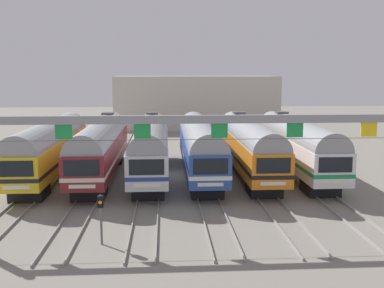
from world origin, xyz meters
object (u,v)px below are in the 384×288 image
(commuter_train_orange, at_px, (248,144))
(commuter_train_white, at_px, (296,144))
(yard_signal_mast, at_px, (101,210))
(commuter_train_maroon, at_px, (101,146))
(commuter_train_blue, at_px, (200,145))
(catenary_gantry, at_px, (181,136))
(commuter_train_silver, at_px, (151,145))
(commuter_train_yellow, at_px, (51,146))

(commuter_train_orange, relative_size, commuter_train_white, 1.00)
(yard_signal_mast, bearing_deg, commuter_train_maroon, 97.76)
(commuter_train_blue, xyz_separation_m, yard_signal_mast, (-6.25, -15.29, -0.85))
(commuter_train_blue, height_order, catenary_gantry, catenary_gantry)
(commuter_train_white, distance_m, yard_signal_mast, 21.15)
(commuter_train_silver, height_order, catenary_gantry, catenary_gantry)
(commuter_train_blue, relative_size, commuter_train_orange, 1.00)
(commuter_train_silver, bearing_deg, commuter_train_yellow, -179.97)
(commuter_train_white, relative_size, yard_signal_mast, 6.89)
(commuter_train_maroon, distance_m, commuter_train_silver, 4.17)
(commuter_train_orange, distance_m, yard_signal_mast, 18.52)
(commuter_train_maroon, relative_size, commuter_train_blue, 1.00)
(commuter_train_yellow, bearing_deg, catenary_gantry, -52.33)
(commuter_train_blue, height_order, commuter_train_orange, commuter_train_orange)
(catenary_gantry, bearing_deg, commuter_train_silver, 98.77)
(commuter_train_white, bearing_deg, commuter_train_blue, -179.97)
(commuter_train_yellow, bearing_deg, yard_signal_mast, -67.76)
(commuter_train_silver, relative_size, commuter_train_orange, 1.00)
(commuter_train_yellow, xyz_separation_m, catenary_gantry, (10.42, -13.49, 2.67))
(commuter_train_blue, distance_m, yard_signal_mast, 16.54)
(commuter_train_white, bearing_deg, commuter_train_yellow, -179.99)
(commuter_train_yellow, bearing_deg, commuter_train_maroon, 0.06)
(commuter_train_orange, xyz_separation_m, commuter_train_white, (4.17, 0.00, 0.00))
(commuter_train_yellow, height_order, catenary_gantry, catenary_gantry)
(commuter_train_maroon, xyz_separation_m, commuter_train_white, (16.67, 0.00, 0.00))
(commuter_train_silver, relative_size, catenary_gantry, 0.69)
(commuter_train_silver, bearing_deg, commuter_train_orange, 0.00)
(commuter_train_white, bearing_deg, commuter_train_maroon, 180.00)
(commuter_train_silver, xyz_separation_m, commuter_train_orange, (8.33, 0.00, 0.00))
(catenary_gantry, bearing_deg, commuter_train_yellow, 127.67)
(commuter_train_yellow, distance_m, catenary_gantry, 17.26)
(commuter_train_silver, distance_m, catenary_gantry, 13.92)
(commuter_train_blue, bearing_deg, commuter_train_maroon, 179.97)
(commuter_train_blue, distance_m, commuter_train_orange, 4.17)
(commuter_train_maroon, bearing_deg, commuter_train_blue, -0.03)
(commuter_train_yellow, relative_size, commuter_train_blue, 1.00)
(commuter_train_yellow, height_order, commuter_train_maroon, commuter_train_maroon)
(catenary_gantry, bearing_deg, commuter_train_orange, 65.15)
(catenary_gantry, xyz_separation_m, yard_signal_mast, (-4.17, -1.79, -3.52))
(commuter_train_maroon, height_order, commuter_train_white, same)
(commuter_train_blue, bearing_deg, commuter_train_white, 0.03)
(commuter_train_maroon, distance_m, commuter_train_orange, 12.50)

